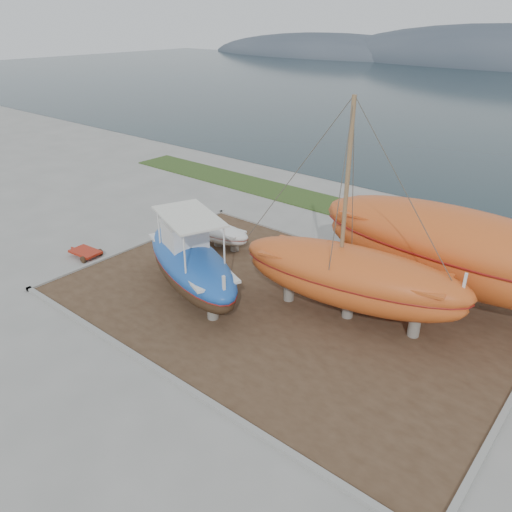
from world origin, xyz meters
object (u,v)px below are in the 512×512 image
Objects in this scene: white_dinghy at (218,235)px; orange_bare_hull at (456,260)px; orange_sailboat at (356,217)px; red_trailer at (86,254)px; blue_caique at (191,256)px.

orange_bare_hull is (11.31, 2.01, 1.40)m from white_dinghy.
orange_sailboat is 3.96× the size of red_trailer.
white_dinghy is at bearing -169.17° from orange_bare_hull.
blue_caique is 2.00× the size of white_dinghy.
blue_caique is 5.20m from white_dinghy.
orange_sailboat reaches higher than blue_caique.
orange_sailboat is (6.03, 2.68, 2.42)m from blue_caique.
blue_caique is at bearing -165.73° from orange_sailboat.
orange_bare_hull reaches higher than blue_caique.
white_dinghy is at bearing 159.60° from orange_sailboat.
blue_caique is at bearing -63.08° from white_dinghy.
blue_caique is 3.30× the size of red_trailer.
red_trailer is at bearing -174.52° from orange_sailboat.
blue_caique reaches higher than red_trailer.
blue_caique is 0.63× the size of orange_bare_hull.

